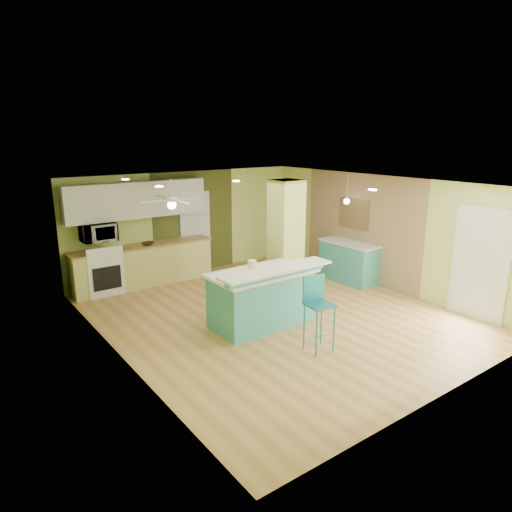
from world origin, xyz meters
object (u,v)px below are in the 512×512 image
Objects in this scene: peninsula at (262,297)px; canister at (252,265)px; side_counter at (348,262)px; fruit_bowl at (148,244)px; bar_stool at (317,301)px.

canister is at bearing 121.81° from peninsula.
side_counter is 7.68× the size of canister.
peninsula reaches higher than side_counter.
fruit_bowl is 3.24m from canister.
canister is at bearing -168.08° from side_counter.
fruit_bowl is 1.36× the size of canister.
side_counter is 3.41m from canister.
bar_stool is (0.13, -1.27, 0.27)m from peninsula.
bar_stool is 0.83× the size of side_counter.
bar_stool is 4.71× the size of fruit_bowl.
canister reaches higher than fruit_bowl.
peninsula is at bearing -164.80° from side_counter.
peninsula is 1.31m from bar_stool.
side_counter is (3.05, 2.13, -0.34)m from bar_stool.
bar_stool is at bearing -79.64° from fruit_bowl.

